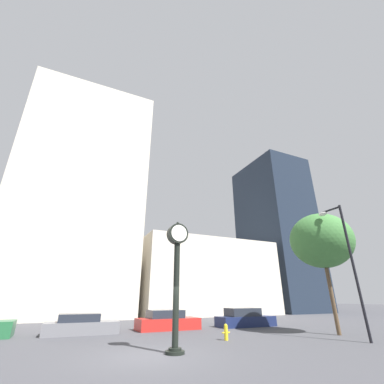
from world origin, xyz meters
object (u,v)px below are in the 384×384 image
at_px(car_red, 167,321).
at_px(fire_hydrant_near, 226,332).
at_px(car_grey, 81,325).
at_px(bare_tree, 321,241).
at_px(street_clock, 177,268).
at_px(car_navy, 245,319).
at_px(street_lamp_right, 343,248).

bearing_deg(car_red, fire_hydrant_near, -79.66).
bearing_deg(car_grey, fire_hydrant_near, -39.08).
height_order(car_red, bare_tree, bare_tree).
xyz_separation_m(street_clock, car_navy, (8.82, 7.72, -2.71)).
distance_m(car_red, street_lamp_right, 12.50).
xyz_separation_m(car_grey, fire_hydrant_near, (6.89, -5.73, -0.09)).
relative_size(street_clock, car_red, 1.23).
height_order(car_navy, bare_tree, bare_tree).
distance_m(car_red, bare_tree, 12.10).
bearing_deg(fire_hydrant_near, street_clock, -149.16).
distance_m(car_red, car_navy, 6.33).
relative_size(car_red, car_navy, 0.94).
height_order(car_grey, bare_tree, bare_tree).
bearing_deg(street_lamp_right, bare_tree, 62.97).
relative_size(car_navy, fire_hydrant_near, 5.99).
xyz_separation_m(car_navy, fire_hydrant_near, (-5.09, -5.49, -0.15)).
relative_size(car_grey, fire_hydrant_near, 5.54).
bearing_deg(street_lamp_right, fire_hydrant_near, 151.03).
relative_size(car_red, fire_hydrant_near, 5.61).
relative_size(street_clock, car_grey, 1.24).
height_order(street_clock, bare_tree, bare_tree).
bearing_deg(street_lamp_right, street_clock, 173.44).
distance_m(car_grey, car_navy, 11.98).
xyz_separation_m(car_red, street_lamp_right, (7.28, -9.27, 4.17)).
height_order(car_navy, fire_hydrant_near, car_navy).
distance_m(street_clock, fire_hydrant_near, 5.21).
xyz_separation_m(car_grey, bare_tree, (14.13, -6.76, 5.19)).
relative_size(car_grey, car_red, 0.99).
relative_size(street_lamp_right, bare_tree, 0.96).
bearing_deg(bare_tree, car_navy, 108.31).
relative_size(car_grey, bare_tree, 0.58).
bearing_deg(street_clock, car_grey, 111.63).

